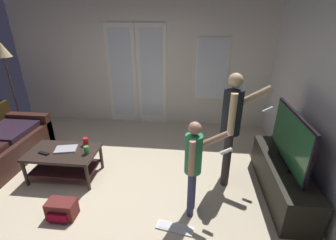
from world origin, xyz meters
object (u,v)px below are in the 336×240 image
object	(u,v)px
loose_keyboard	(175,228)
person_adult	(232,121)
coffee_table	(64,158)
laptop_closed	(66,149)
cup_near_edge	(86,150)
flat_screen_tv	(291,139)
tv_stand	(282,179)
floor_lamp	(4,57)
person_child	(194,162)
backpack	(62,209)
tv_remote_black	(44,153)
cup_by_laptop	(86,142)

from	to	relation	value
loose_keyboard	person_adult	bearing A→B (deg)	55.00
coffee_table	laptop_closed	xyz separation A→B (m)	(0.03, 0.05, 0.13)
coffee_table	cup_near_edge	xyz separation A→B (m)	(0.39, -0.02, 0.18)
person_adult	laptop_closed	size ratio (longest dim) A/B	5.35
flat_screen_tv	person_adult	world-z (taller)	person_adult
tv_stand	person_adult	distance (m)	1.05
coffee_table	floor_lamp	bearing A→B (deg)	141.07
flat_screen_tv	person_child	xyz separation A→B (m)	(-1.21, -0.48, -0.11)
coffee_table	person_child	world-z (taller)	person_child
person_child	backpack	distance (m)	1.73
loose_keyboard	laptop_closed	xyz separation A→B (m)	(-1.72, 0.87, 0.45)
coffee_table	tv_remote_black	xyz separation A→B (m)	(-0.23, -0.10, 0.13)
floor_lamp	loose_keyboard	xyz separation A→B (m)	(3.41, -2.16, -1.56)
floor_lamp	backpack	size ratio (longest dim) A/B	5.34
person_child	laptop_closed	bearing A→B (deg)	163.29
coffee_table	cup_near_edge	size ratio (longest dim) A/B	8.31
coffee_table	tv_remote_black	bearing A→B (deg)	-157.39
flat_screen_tv	cup_by_laptop	bearing A→B (deg)	174.82
backpack	cup_by_laptop	world-z (taller)	cup_by_laptop
flat_screen_tv	tv_remote_black	bearing A→B (deg)	-179.10
coffee_table	cup_by_laptop	world-z (taller)	cup_by_laptop
cup_by_laptop	tv_remote_black	distance (m)	0.60
tv_stand	loose_keyboard	bearing A→B (deg)	-151.15
floor_lamp	laptop_closed	size ratio (longest dim) A/B	5.98
tv_remote_black	laptop_closed	bearing A→B (deg)	44.72
cup_near_edge	tv_remote_black	bearing A→B (deg)	-173.17
person_adult	cup_near_edge	world-z (taller)	person_adult
loose_keyboard	laptop_closed	bearing A→B (deg)	153.15
tv_stand	floor_lamp	bearing A→B (deg)	163.91
person_adult	tv_stand	bearing A→B (deg)	-15.88
loose_keyboard	tv_remote_black	distance (m)	2.15
floor_lamp	coffee_table	bearing A→B (deg)	-38.93
laptop_closed	tv_remote_black	world-z (taller)	same
flat_screen_tv	laptop_closed	distance (m)	3.14
laptop_closed	coffee_table	bearing A→B (deg)	-138.14
tv_stand	flat_screen_tv	distance (m)	0.61
coffee_table	laptop_closed	distance (m)	0.15
person_child	loose_keyboard	world-z (taller)	person_child
tv_remote_black	cup_by_laptop	bearing A→B (deg)	47.76
cup_near_edge	person_child	bearing A→B (deg)	-17.90
tv_stand	loose_keyboard	size ratio (longest dim) A/B	3.45
laptop_closed	person_child	bearing A→B (deg)	-30.60
coffee_table	flat_screen_tv	bearing A→B (deg)	-0.77
laptop_closed	backpack	bearing A→B (deg)	-83.25
floor_lamp	cup_by_laptop	distance (m)	2.48
laptop_closed	loose_keyboard	bearing A→B (deg)	-40.75
laptop_closed	cup_near_edge	world-z (taller)	cup_near_edge
cup_by_laptop	tv_remote_black	bearing A→B (deg)	-148.01
person_adult	loose_keyboard	size ratio (longest dim) A/B	3.60
floor_lamp	loose_keyboard	size ratio (longest dim) A/B	4.03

